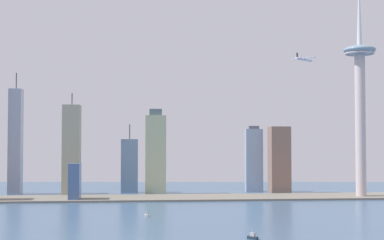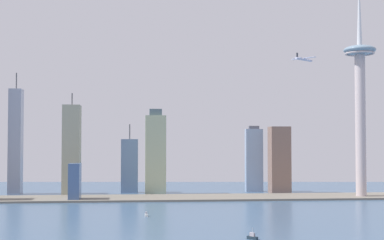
{
  "view_description": "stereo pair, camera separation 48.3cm",
  "coord_description": "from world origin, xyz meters",
  "px_view_note": "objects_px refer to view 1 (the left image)",
  "views": [
    {
      "loc": [
        -42.46,
        -185.17,
        69.55
      ],
      "look_at": [
        19.41,
        484.76,
        95.57
      ],
      "focal_mm": 53.56,
      "sensor_mm": 36.0,
      "label": 1
    },
    {
      "loc": [
        -41.98,
        -185.21,
        69.55
      ],
      "look_at": [
        19.41,
        484.76,
        95.57
      ],
      "focal_mm": 53.56,
      "sensor_mm": 36.0,
      "label": 2
    }
  ],
  "objects_px": {
    "boat_0": "(253,237)",
    "airplane": "(304,59)",
    "observation_tower": "(360,86)",
    "skyscraper_2": "(75,182)",
    "skyscraper_5": "(155,154)",
    "boat_1": "(146,215)",
    "skyscraper_0": "(72,150)",
    "skyscraper_12": "(254,160)",
    "skyscraper_10": "(16,141)",
    "skyscraper_4": "(129,166)",
    "skyscraper_1": "(279,160)"
  },
  "relations": [
    {
      "from": "boat_0",
      "to": "airplane",
      "type": "relative_size",
      "value": 0.3
    },
    {
      "from": "observation_tower",
      "to": "skyscraper_2",
      "type": "relative_size",
      "value": 6.47
    },
    {
      "from": "skyscraper_5",
      "to": "boat_1",
      "type": "bearing_deg",
      "value": -93.71
    },
    {
      "from": "skyscraper_0",
      "to": "boat_0",
      "type": "height_order",
      "value": "skyscraper_0"
    },
    {
      "from": "skyscraper_5",
      "to": "observation_tower",
      "type": "bearing_deg",
      "value": -15.94
    },
    {
      "from": "skyscraper_12",
      "to": "airplane",
      "type": "height_order",
      "value": "airplane"
    },
    {
      "from": "skyscraper_0",
      "to": "skyscraper_10",
      "type": "relative_size",
      "value": 0.82
    },
    {
      "from": "skyscraper_5",
      "to": "boat_1",
      "type": "distance_m",
      "value": 234.19
    },
    {
      "from": "skyscraper_10",
      "to": "skyscraper_12",
      "type": "distance_m",
      "value": 326.63
    },
    {
      "from": "airplane",
      "to": "skyscraper_10",
      "type": "bearing_deg",
      "value": 120.94
    },
    {
      "from": "skyscraper_0",
      "to": "boat_0",
      "type": "distance_m",
      "value": 392.79
    },
    {
      "from": "skyscraper_4",
      "to": "skyscraper_2",
      "type": "bearing_deg",
      "value": -120.51
    },
    {
      "from": "airplane",
      "to": "skyscraper_4",
      "type": "bearing_deg",
      "value": 106.09
    },
    {
      "from": "skyscraper_1",
      "to": "skyscraper_5",
      "type": "distance_m",
      "value": 168.81
    },
    {
      "from": "observation_tower",
      "to": "skyscraper_5",
      "type": "bearing_deg",
      "value": 164.06
    },
    {
      "from": "skyscraper_1",
      "to": "skyscraper_2",
      "type": "distance_m",
      "value": 278.04
    },
    {
      "from": "observation_tower",
      "to": "skyscraper_1",
      "type": "relative_size",
      "value": 3.17
    },
    {
      "from": "observation_tower",
      "to": "skyscraper_10",
      "type": "height_order",
      "value": "observation_tower"
    },
    {
      "from": "skyscraper_5",
      "to": "skyscraper_1",
      "type": "bearing_deg",
      "value": -0.47
    },
    {
      "from": "skyscraper_10",
      "to": "boat_1",
      "type": "bearing_deg",
      "value": -54.92
    },
    {
      "from": "skyscraper_5",
      "to": "boat_0",
      "type": "distance_m",
      "value": 369.91
    },
    {
      "from": "skyscraper_10",
      "to": "airplane",
      "type": "relative_size",
      "value": 5.83
    },
    {
      "from": "skyscraper_4",
      "to": "boat_0",
      "type": "relative_size",
      "value": 11.25
    },
    {
      "from": "observation_tower",
      "to": "airplane",
      "type": "xyz_separation_m",
      "value": [
        -85.92,
        -47.14,
        26.23
      ]
    },
    {
      "from": "skyscraper_4",
      "to": "skyscraper_5",
      "type": "relative_size",
      "value": 0.83
    },
    {
      "from": "skyscraper_1",
      "to": "boat_1",
      "type": "height_order",
      "value": "skyscraper_1"
    },
    {
      "from": "skyscraper_2",
      "to": "skyscraper_10",
      "type": "height_order",
      "value": "skyscraper_10"
    },
    {
      "from": "skyscraper_1",
      "to": "skyscraper_12",
      "type": "xyz_separation_m",
      "value": [
        -29.74,
        27.46,
        -0.52
      ]
    },
    {
      "from": "skyscraper_2",
      "to": "airplane",
      "type": "xyz_separation_m",
      "value": [
        266.45,
        -41.49,
        143.88
      ]
    },
    {
      "from": "skyscraper_0",
      "to": "skyscraper_1",
      "type": "relative_size",
      "value": 1.47
    },
    {
      "from": "boat_0",
      "to": "skyscraper_5",
      "type": "bearing_deg",
      "value": -33.52
    },
    {
      "from": "observation_tower",
      "to": "skyscraper_2",
      "type": "height_order",
      "value": "observation_tower"
    },
    {
      "from": "skyscraper_12",
      "to": "airplane",
      "type": "xyz_separation_m",
      "value": [
        30.05,
        -145.99,
        121.25
      ]
    },
    {
      "from": "skyscraper_12",
      "to": "airplane",
      "type": "distance_m",
      "value": 192.14
    },
    {
      "from": "skyscraper_5",
      "to": "skyscraper_4",
      "type": "bearing_deg",
      "value": 141.61
    },
    {
      "from": "skyscraper_5",
      "to": "boat_0",
      "type": "bearing_deg",
      "value": -80.68
    },
    {
      "from": "skyscraper_10",
      "to": "boat_0",
      "type": "relative_size",
      "value": 19.42
    },
    {
      "from": "skyscraper_4",
      "to": "skyscraper_12",
      "type": "distance_m",
      "value": 174.01
    },
    {
      "from": "boat_0",
      "to": "boat_1",
      "type": "height_order",
      "value": "boat_0"
    },
    {
      "from": "skyscraper_1",
      "to": "skyscraper_12",
      "type": "bearing_deg",
      "value": 137.29
    },
    {
      "from": "skyscraper_4",
      "to": "skyscraper_10",
      "type": "distance_m",
      "value": 155.71
    },
    {
      "from": "skyscraper_2",
      "to": "boat_1",
      "type": "xyz_separation_m",
      "value": [
        82.8,
        -149.32,
        -20.46
      ]
    },
    {
      "from": "skyscraper_4",
      "to": "airplane",
      "type": "bearing_deg",
      "value": -35.91
    },
    {
      "from": "skyscraper_1",
      "to": "skyscraper_5",
      "type": "xyz_separation_m",
      "value": [
        -168.57,
        1.39,
        8.87
      ]
    },
    {
      "from": "observation_tower",
      "to": "airplane",
      "type": "height_order",
      "value": "observation_tower"
    },
    {
      "from": "skyscraper_1",
      "to": "skyscraper_5",
      "type": "bearing_deg",
      "value": 179.53
    },
    {
      "from": "skyscraper_5",
      "to": "airplane",
      "type": "bearing_deg",
      "value": -35.38
    },
    {
      "from": "skyscraper_1",
      "to": "skyscraper_10",
      "type": "height_order",
      "value": "skyscraper_10"
    },
    {
      "from": "skyscraper_2",
      "to": "boat_0",
      "type": "bearing_deg",
      "value": -60.99
    },
    {
      "from": "skyscraper_1",
      "to": "airplane",
      "type": "relative_size",
      "value": 3.25
    }
  ]
}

